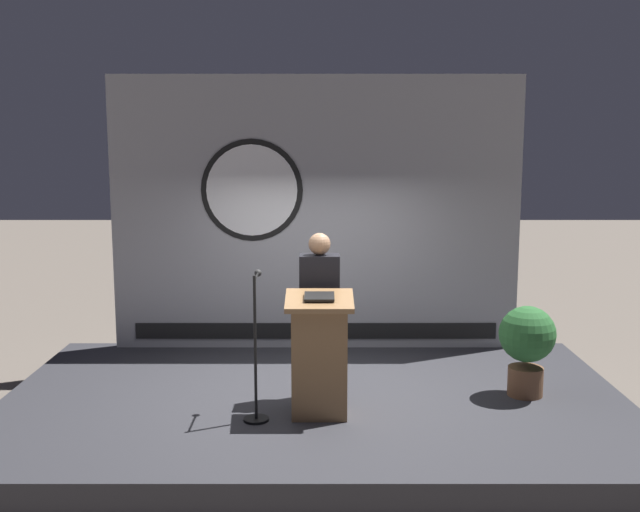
{
  "coord_description": "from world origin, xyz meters",
  "views": [
    {
      "loc": [
        0.05,
        -7.35,
        2.9
      ],
      "look_at": [
        0.05,
        -0.14,
        1.78
      ],
      "focal_mm": 41.69,
      "sensor_mm": 36.0,
      "label": 1
    }
  ],
  "objects_px": {
    "microphone_stand": "(257,369)",
    "speaker_person": "(320,315)",
    "podium": "(320,356)",
    "potted_plant": "(528,342)"
  },
  "relations": [
    {
      "from": "microphone_stand",
      "to": "speaker_person",
      "type": "bearing_deg",
      "value": 43.85
    },
    {
      "from": "podium",
      "to": "potted_plant",
      "type": "xyz_separation_m",
      "value": [
        2.12,
        0.55,
        -0.02
      ]
    },
    {
      "from": "microphone_stand",
      "to": "podium",
      "type": "bearing_deg",
      "value": 8.77
    },
    {
      "from": "speaker_person",
      "to": "microphone_stand",
      "type": "bearing_deg",
      "value": -136.15
    },
    {
      "from": "potted_plant",
      "to": "microphone_stand",
      "type": "bearing_deg",
      "value": -166.62
    },
    {
      "from": "podium",
      "to": "speaker_person",
      "type": "bearing_deg",
      "value": 89.89
    },
    {
      "from": "podium",
      "to": "speaker_person",
      "type": "height_order",
      "value": "speaker_person"
    },
    {
      "from": "speaker_person",
      "to": "microphone_stand",
      "type": "relative_size",
      "value": 1.23
    },
    {
      "from": "speaker_person",
      "to": "potted_plant",
      "type": "xyz_separation_m",
      "value": [
        2.12,
        0.07,
        -0.3
      ]
    },
    {
      "from": "podium",
      "to": "speaker_person",
      "type": "relative_size",
      "value": 0.7
    }
  ]
}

